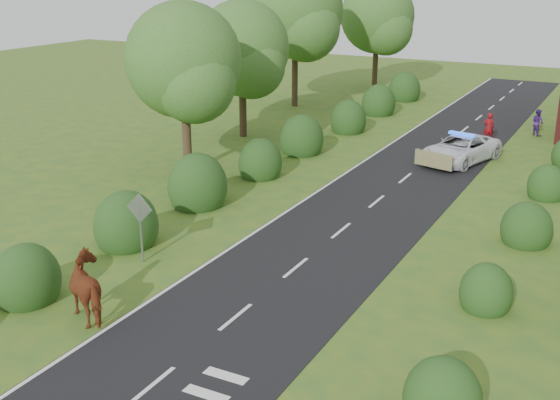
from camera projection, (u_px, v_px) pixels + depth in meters
The scene contains 14 objects.
ground at pixel (236, 318), 20.74m from camera, with size 120.00×120.00×0.00m, color #355F25.
road at pixel (398, 184), 33.33m from camera, with size 6.00×70.00×0.02m, color black.
road_markings at pixel (351, 190), 32.29m from camera, with size 4.96×70.00×0.01m.
hedgerow_left at pixel (245, 168), 33.18m from camera, with size 2.75×50.41×3.00m.
hedgerow_right at pixel (531, 220), 27.08m from camera, with size 2.10×45.78×2.10m.
tree_left_a at pixel (186, 66), 33.27m from camera, with size 5.74×5.60×8.38m.
tree_left_b at pixel (244, 52), 40.74m from camera, with size 5.74×5.60×8.07m.
tree_left_c at pixel (298, 15), 49.27m from camera, with size 6.97×6.80×10.22m.
tree_left_d at pixel (380, 20), 56.89m from camera, with size 6.15×6.00×8.89m.
road_sign at pixel (140, 218), 24.09m from camera, with size 1.06×0.08×2.53m.
cow at pixel (93, 293), 20.49m from camera, with size 1.21×2.28×1.62m, color #5B1A0D.
police_van at pixel (460, 149), 36.73m from camera, with size 3.74×5.65×1.59m.
pedestrian_red at pixel (489, 128), 40.88m from camera, with size 0.63×0.41×1.73m, color maroon.
pedestrian_purple at pixel (537, 122), 42.52m from camera, with size 0.78×0.61×1.61m, color #42227E.
Camera 1 is at (9.76, -15.82, 9.93)m, focal length 45.00 mm.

